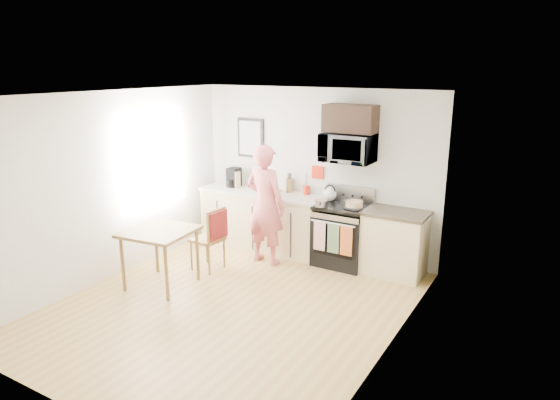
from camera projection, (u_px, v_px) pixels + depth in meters
The scene contains 28 objects.
floor at pixel (231, 306), 6.26m from camera, with size 4.60×4.60×0.00m, color #AA7C41.
back_wall at pixel (315, 172), 7.83m from camera, with size 4.00×0.04×2.60m, color beige.
front_wall at pixel (59, 274), 4.01m from camera, with size 4.00×0.04×2.60m, color beige.
left_wall at pixel (112, 186), 6.90m from camera, with size 0.04×4.60×2.60m, color beige.
right_wall at pixel (392, 234), 4.94m from camera, with size 0.04×4.60×2.60m, color beige.
ceiling at pixel (225, 95), 5.58m from camera, with size 4.00×4.60×0.04m, color white.
window at pixel (154, 160), 7.48m from camera, with size 0.06×1.40×1.50m.
cabinet_left at pixel (263, 221), 8.20m from camera, with size 2.10×0.60×0.90m, color beige.
countertop_left at pixel (262, 193), 8.07m from camera, with size 2.14×0.64×0.04m, color beige.
cabinet_right at pixel (395, 244), 7.10m from camera, with size 0.84×0.60×0.90m, color beige.
countertop_right at pixel (397, 213), 6.98m from camera, with size 0.88×0.64×0.04m, color black.
range at pixel (342, 236), 7.48m from camera, with size 0.76×0.70×1.16m.
microwave at pixel (348, 148), 7.22m from camera, with size 0.76×0.51×0.42m, color #A7A7AB.
upper_cabinet at pixel (350, 119), 7.15m from camera, with size 0.76×0.35×0.40m, color black.
wall_art at pixel (251, 138), 8.28m from camera, with size 0.50×0.04×0.65m.
wall_trivet at pixel (318, 172), 7.79m from camera, with size 0.20×0.02×0.20m, color red.
person at pixel (265, 205), 7.42m from camera, with size 0.66×0.44×1.82m, color #B3313C.
dining_table at pixel (160, 236), 6.66m from camera, with size 0.85×0.85×0.80m.
chair at pixel (214, 231), 7.18m from camera, with size 0.46×0.42×0.95m.
knife_block at pixel (289, 185), 8.04m from camera, with size 0.10×0.14×0.21m, color brown.
utensil_crock at pixel (306, 186), 7.88m from camera, with size 0.11×0.11×0.33m.
fruit_bowl at pixel (275, 190), 8.01m from camera, with size 0.28×0.28×0.11m.
milk_carton at pixel (236, 179), 8.31m from camera, with size 0.10×0.10×0.27m, color tan.
coffee_maker at pixel (234, 178), 8.37m from camera, with size 0.19×0.27×0.32m.
bread_bag at pixel (269, 194), 7.75m from camera, with size 0.27×0.12×0.10m, color tan.
cake at pixel (354, 205), 7.20m from camera, with size 0.31×0.31×0.10m.
kettle at pixel (330, 194), 7.56m from camera, with size 0.20×0.20×0.25m.
pot at pixel (321, 203), 7.28m from camera, with size 0.19×0.30×0.09m.
Camera 1 is at (3.42, -4.59, 2.92)m, focal length 32.00 mm.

